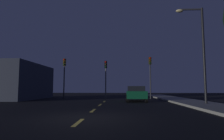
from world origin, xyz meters
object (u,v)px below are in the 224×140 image
at_px(traffic_signal_right, 150,69).
at_px(car_stopped_ahead, 136,93).
at_px(traffic_signal_center, 106,72).
at_px(traffic_signal_left, 64,70).
at_px(street_lamp_right, 199,46).

bearing_deg(traffic_signal_right, car_stopped_ahead, -115.88).
distance_m(traffic_signal_center, car_stopped_ahead, 5.98).
bearing_deg(traffic_signal_center, traffic_signal_right, 0.01).
height_order(traffic_signal_left, street_lamp_right, street_lamp_right).
bearing_deg(traffic_signal_center, traffic_signal_left, 179.99).
bearing_deg(traffic_signal_right, street_lamp_right, -75.12).
bearing_deg(traffic_signal_left, traffic_signal_center, -0.01).
xyz_separation_m(traffic_signal_center, traffic_signal_right, (5.39, 0.00, 0.29)).
height_order(traffic_signal_right, car_stopped_ahead, traffic_signal_right).
bearing_deg(car_stopped_ahead, street_lamp_right, -45.29).
distance_m(traffic_signal_right, street_lamp_right, 9.17).
bearing_deg(traffic_signal_left, car_stopped_ahead, -27.23).
xyz_separation_m(traffic_signal_right, street_lamp_right, (2.34, -8.82, 0.92)).
relative_size(car_stopped_ahead, street_lamp_right, 0.58).
relative_size(traffic_signal_right, car_stopped_ahead, 1.17).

